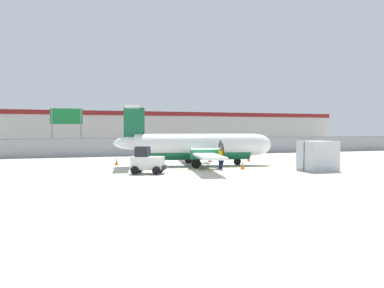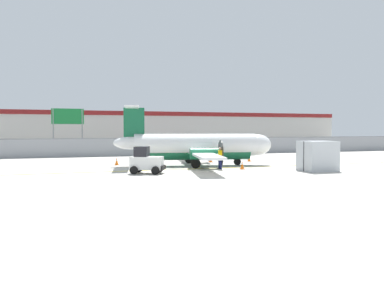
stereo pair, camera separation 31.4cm
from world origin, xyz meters
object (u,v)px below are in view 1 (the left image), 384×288
(traffic_cone_far_left, at_px, (243,165))
(traffic_cone_near_right, at_px, (210,159))
(parked_car_3, at_px, (170,143))
(traffic_cone_far_right, at_px, (117,161))
(parked_car_1, at_px, (83,146))
(parked_car_0, at_px, (42,145))
(highway_sign, at_px, (66,120))
(commuter_airplane, at_px, (198,147))
(parked_car_4, at_px, (224,144))
(baggage_tug, at_px, (147,161))
(ground_crew_worker, at_px, (221,157))
(parked_car_2, at_px, (128,144))
(traffic_cone_near_left, at_px, (249,158))
(cargo_container, at_px, (318,156))

(traffic_cone_far_left, bearing_deg, traffic_cone_near_right, 90.90)
(parked_car_3, bearing_deg, traffic_cone_far_left, -93.07)
(traffic_cone_far_right, relative_size, parked_car_1, 0.15)
(parked_car_0, xyz_separation_m, highway_sign, (3.48, -11.30, 3.24))
(traffic_cone_far_right, distance_m, parked_car_0, 25.76)
(traffic_cone_near_right, bearing_deg, commuter_airplane, -126.90)
(commuter_airplane, bearing_deg, highway_sign, 133.86)
(parked_car_4, bearing_deg, traffic_cone_near_right, -119.13)
(parked_car_0, distance_m, highway_sign, 12.26)
(baggage_tug, relative_size, highway_sign, 0.47)
(parked_car_3, bearing_deg, parked_car_4, -50.77)
(ground_crew_worker, bearing_deg, parked_car_2, -99.94)
(baggage_tug, xyz_separation_m, traffic_cone_near_left, (11.30, 6.87, -0.54))
(baggage_tug, xyz_separation_m, traffic_cone_far_left, (7.57, 0.52, -0.54))
(cargo_container, distance_m, parked_car_4, 28.16)
(baggage_tug, height_order, traffic_cone_near_left, baggage_tug)
(parked_car_3, bearing_deg, cargo_container, -84.92)
(baggage_tug, distance_m, ground_crew_worker, 6.08)
(parked_car_3, relative_size, parked_car_4, 1.00)
(cargo_container, bearing_deg, highway_sign, 127.91)
(parked_car_0, bearing_deg, commuter_airplane, 118.56)
(ground_crew_worker, relative_size, parked_car_0, 0.40)
(ground_crew_worker, height_order, traffic_cone_near_right, ground_crew_worker)
(cargo_container, bearing_deg, parked_car_2, 105.22)
(ground_crew_worker, height_order, traffic_cone_near_left, ground_crew_worker)
(parked_car_3, bearing_deg, parked_car_0, -170.71)
(baggage_tug, distance_m, cargo_container, 12.65)
(parked_car_0, distance_m, parked_car_2, 12.12)
(parked_car_1, bearing_deg, ground_crew_worker, 116.05)
(baggage_tug, height_order, parked_car_0, baggage_tug)
(traffic_cone_far_left, bearing_deg, traffic_cone_near_left, 59.57)
(traffic_cone_far_left, relative_size, parked_car_2, 0.15)
(highway_sign, bearing_deg, traffic_cone_near_right, -45.33)
(traffic_cone_near_left, distance_m, parked_car_4, 19.67)
(commuter_airplane, xyz_separation_m, baggage_tug, (-5.26, -4.26, -0.75))
(commuter_airplane, height_order, traffic_cone_far_left, commuter_airplane)
(ground_crew_worker, height_order, parked_car_4, same)
(baggage_tug, height_order, parked_car_3, baggage_tug)
(parked_car_1, height_order, parked_car_2, same)
(traffic_cone_near_left, bearing_deg, highway_sign, 141.40)
(cargo_container, bearing_deg, parked_car_1, 119.87)
(ground_crew_worker, bearing_deg, traffic_cone_far_left, 144.80)
(cargo_container, distance_m, highway_sign, 28.72)
(parked_car_2, bearing_deg, parked_car_4, -18.71)
(cargo_container, bearing_deg, parked_car_4, 80.32)
(parked_car_2, bearing_deg, ground_crew_worker, -84.95)
(parked_car_3, bearing_deg, ground_crew_worker, -95.90)
(ground_crew_worker, bearing_deg, highway_sign, -74.66)
(baggage_tug, distance_m, parked_car_2, 30.41)
(traffic_cone_far_left, distance_m, parked_car_1, 26.51)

